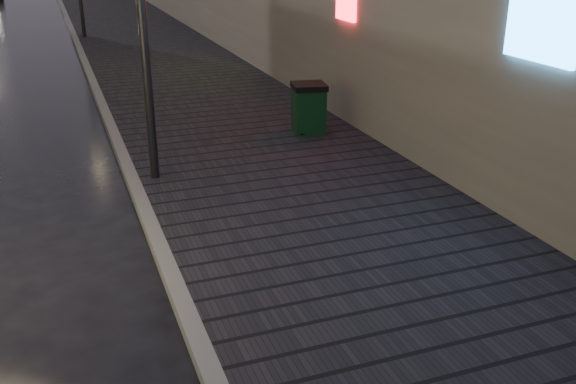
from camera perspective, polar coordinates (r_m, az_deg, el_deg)
name	(u,v)px	position (r m, az deg, el deg)	size (l,w,h in m)	color
sidewalk	(143,39)	(25.34, -12.73, 13.09)	(4.60, 58.00, 0.15)	black
curb	(77,43)	(25.13, -18.26, 12.47)	(0.20, 58.00, 0.15)	slate
trash_bin	(309,108)	(12.63, 1.85, 7.51)	(0.73, 0.73, 0.97)	black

